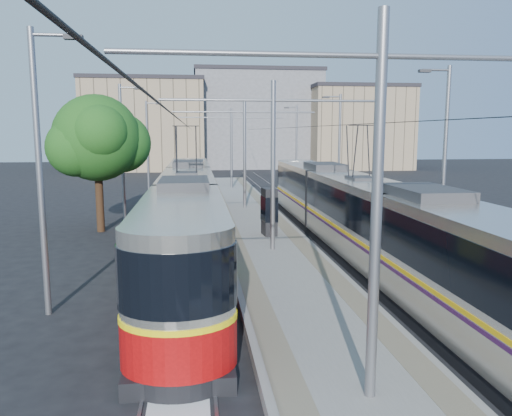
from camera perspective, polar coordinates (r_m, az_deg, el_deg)
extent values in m
plane|color=black|center=(13.88, 7.10, -13.50)|extent=(160.00, 160.00, 0.00)
cube|color=gray|center=(30.06, -0.72, -1.05)|extent=(4.00, 50.00, 0.30)
cube|color=gray|center=(29.91, -3.49, -0.81)|extent=(0.70, 50.00, 0.01)
cube|color=gray|center=(30.22, 2.01, -0.71)|extent=(0.70, 50.00, 0.01)
cube|color=gray|center=(29.93, -8.97, -1.46)|extent=(0.07, 70.00, 0.03)
cube|color=gray|center=(29.91, -6.22, -1.41)|extent=(0.07, 70.00, 0.03)
cube|color=gray|center=(30.52, 4.67, -1.19)|extent=(0.07, 70.00, 0.03)
cube|color=gray|center=(30.84, 7.28, -1.13)|extent=(0.07, 70.00, 0.03)
cube|color=silver|center=(10.80, -8.76, -20.29)|extent=(1.20, 5.00, 0.01)
cube|color=black|center=(23.77, -7.76, -3.62)|extent=(2.30, 27.97, 0.40)
cube|color=beige|center=(23.47, -7.84, 0.32)|extent=(2.40, 26.37, 2.90)
cube|color=black|center=(23.41, -7.87, 1.54)|extent=(2.43, 26.37, 1.30)
cube|color=yellow|center=(23.53, -7.82, -0.64)|extent=(2.43, 26.37, 0.12)
cube|color=#A8090A|center=(23.62, -7.80, -1.84)|extent=(2.42, 26.37, 1.10)
cube|color=#2D2D30|center=(23.30, -7.92, 4.22)|extent=(1.68, 3.00, 0.30)
cube|color=black|center=(21.59, 11.67, -4.97)|extent=(2.30, 28.81, 0.40)
cube|color=beige|center=(21.27, 11.80, -0.64)|extent=(2.40, 27.21, 2.90)
cube|color=black|center=(21.19, 11.84, 0.69)|extent=(2.43, 27.21, 1.30)
cube|color=#F6B70C|center=(21.33, 11.77, -1.70)|extent=(2.43, 27.21, 0.12)
cube|color=#38123F|center=(21.36, 11.76, -2.10)|extent=(2.43, 27.21, 0.10)
cube|color=#2D2D30|center=(21.07, 11.94, 3.66)|extent=(1.68, 3.00, 0.30)
cylinder|color=gray|center=(9.15, 13.60, -0.50)|extent=(0.20, 0.20, 7.00)
cylinder|color=gray|center=(9.13, 14.22, 16.48)|extent=(9.20, 0.10, 0.10)
cylinder|color=gray|center=(20.75, 1.95, 4.73)|extent=(0.20, 0.20, 7.00)
cylinder|color=gray|center=(20.74, 1.99, 12.19)|extent=(9.20, 0.10, 0.10)
cylinder|color=gray|center=(32.64, -1.31, 6.16)|extent=(0.20, 0.20, 7.00)
cylinder|color=gray|center=(32.64, -1.32, 10.90)|extent=(9.20, 0.10, 0.10)
cylinder|color=gray|center=(44.59, -2.83, 6.82)|extent=(0.20, 0.20, 7.00)
cylinder|color=gray|center=(44.59, -2.86, 10.29)|extent=(9.20, 0.10, 0.10)
cylinder|color=black|center=(29.46, -7.81, 9.22)|extent=(0.02, 70.00, 0.02)
cylinder|color=black|center=(30.23, 6.15, 9.24)|extent=(0.02, 70.00, 0.02)
cylinder|color=gray|center=(15.13, -23.47, 3.32)|extent=(0.18, 0.18, 8.00)
cube|color=#2D2D30|center=(15.02, -20.15, 17.85)|extent=(0.50, 0.22, 0.12)
cylinder|color=gray|center=(30.78, -15.04, 6.09)|extent=(0.18, 0.18, 8.00)
cube|color=#2D2D30|center=(30.73, -13.24, 13.16)|extent=(0.50, 0.22, 0.12)
cylinder|color=gray|center=(46.67, -12.30, 6.96)|extent=(0.18, 0.18, 8.00)
cube|color=#2D2D30|center=(46.63, -11.08, 11.61)|extent=(0.50, 0.22, 0.12)
cylinder|color=gray|center=(23.11, 20.73, 5.08)|extent=(0.18, 0.18, 8.00)
cube|color=#2D2D30|center=(22.73, 18.71, 14.61)|extent=(0.50, 0.22, 0.12)
cylinder|color=gray|center=(38.01, 9.49, 6.70)|extent=(0.18, 0.18, 8.00)
cube|color=#2D2D30|center=(37.78, 7.99, 12.42)|extent=(0.50, 0.22, 0.12)
cylinder|color=gray|center=(53.55, 4.64, 7.32)|extent=(0.18, 0.18, 8.00)
cube|color=#2D2D30|center=(53.38, 3.51, 11.36)|extent=(0.50, 0.22, 0.12)
cube|color=black|center=(23.98, 1.52, -0.42)|extent=(0.69, 1.04, 2.27)
cube|color=black|center=(23.96, 1.53, -0.07)|extent=(0.73, 1.08, 1.19)
cylinder|color=#382314|center=(27.51, -17.42, 0.46)|extent=(0.41, 0.41, 2.97)
sphere|color=#184413|center=(27.26, -17.74, 7.63)|extent=(4.46, 4.46, 4.46)
sphere|color=#184413|center=(27.81, -15.16, 7.17)|extent=(3.16, 3.16, 3.16)
cube|color=gray|center=(72.78, -12.44, 9.08)|extent=(16.00, 12.00, 12.03)
cube|color=#262328|center=(73.12, -12.61, 13.99)|extent=(16.32, 12.24, 0.50)
cube|color=gray|center=(77.02, -0.06, 9.88)|extent=(18.00, 14.00, 13.73)
cube|color=#262328|center=(77.50, -0.06, 15.15)|extent=(18.36, 14.28, 0.50)
cube|color=gray|center=(74.18, 11.44, 8.80)|extent=(14.00, 10.00, 11.25)
cube|color=#262328|center=(74.44, 11.58, 13.33)|extent=(14.28, 10.20, 0.50)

